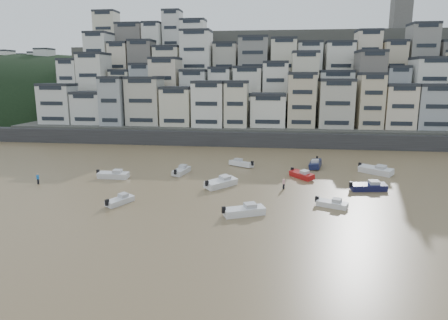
# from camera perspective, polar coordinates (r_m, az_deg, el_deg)

# --- Properties ---
(ground) EXTENTS (400.00, 400.00, 0.00)m
(ground) POSITION_cam_1_polar(r_m,az_deg,el_deg) (37.24, -15.13, -15.56)
(ground) COLOR #90794D
(ground) RESTS_ON ground
(sea_strip) EXTENTS (340.00, 340.00, 0.00)m
(sea_strip) POSITION_cam_1_polar(r_m,az_deg,el_deg) (215.03, -27.85, 6.16)
(sea_strip) COLOR #40565C
(sea_strip) RESTS_ON ground
(harbor_wall) EXTENTS (140.00, 3.00, 3.50)m
(harbor_wall) POSITION_cam_1_polar(r_m,az_deg,el_deg) (96.58, 5.28, 2.94)
(harbor_wall) COLOR #38383A
(harbor_wall) RESTS_ON ground
(hillside) EXTENTS (141.04, 66.00, 50.00)m
(hillside) POSITION_cam_1_polar(r_m,az_deg,el_deg) (135.21, 8.07, 10.27)
(hillside) COLOR #4C4C47
(hillside) RESTS_ON ground
(headland) EXTENTS (216.00, 135.00, 53.33)m
(headland) POSITION_cam_1_polar(r_m,az_deg,el_deg) (198.38, -25.93, 5.96)
(headland) COLOR black
(headland) RESTS_ON ground
(boat_a) EXTENTS (5.90, 4.05, 1.54)m
(boat_a) POSITION_cam_1_polar(r_m,az_deg,el_deg) (49.59, 2.92, -7.06)
(boat_a) COLOR white
(boat_a) RESTS_ON ground
(boat_b) EXTENTS (4.56, 3.11, 1.19)m
(boat_b) POSITION_cam_1_polar(r_m,az_deg,el_deg) (54.37, 15.19, -5.94)
(boat_b) COLOR white
(boat_b) RESTS_ON ground
(boat_c) EXTENTS (5.45, 6.09, 1.69)m
(boat_c) POSITION_cam_1_polar(r_m,az_deg,el_deg) (61.67, -0.42, -3.12)
(boat_c) COLOR white
(boat_c) RESTS_ON ground
(boat_d) EXTENTS (6.00, 2.84, 1.57)m
(boat_d) POSITION_cam_1_polar(r_m,az_deg,el_deg) (63.54, 19.97, -3.46)
(boat_d) COLOR #141640
(boat_d) RESTS_ON ground
(boat_e) EXTENTS (4.57, 5.25, 1.44)m
(boat_e) POSITION_cam_1_polar(r_m,az_deg,el_deg) (68.15, 11.04, -1.98)
(boat_e) COLOR #AB1515
(boat_e) RESTS_ON ground
(boat_f) EXTENTS (2.72, 5.65, 1.48)m
(boat_f) POSITION_cam_1_polar(r_m,az_deg,el_deg) (70.25, -6.10, -1.39)
(boat_f) COLOR silver
(boat_f) RESTS_ON ground
(boat_g) EXTENTS (6.26, 5.58, 1.73)m
(boat_g) POSITION_cam_1_polar(r_m,az_deg,el_deg) (74.56, 20.86, -1.24)
(boat_g) COLOR silver
(boat_g) RESTS_ON ground
(boat_h) EXTENTS (5.44, 4.25, 1.45)m
(boat_h) POSITION_cam_1_polar(r_m,az_deg,el_deg) (75.65, 2.49, -0.37)
(boat_h) COLOR silver
(boat_h) RESTS_ON ground
(boat_i) EXTENTS (3.24, 6.59, 1.72)m
(boat_i) POSITION_cam_1_polar(r_m,az_deg,el_deg) (76.66, 12.93, -0.39)
(boat_i) COLOR #151C41
(boat_i) RESTS_ON ground
(boat_j) EXTENTS (3.35, 4.80, 1.25)m
(boat_j) POSITION_cam_1_polar(r_m,az_deg,el_deg) (55.51, -14.66, -5.50)
(boat_j) COLOR silver
(boat_j) RESTS_ON ground
(boat_k) EXTENTS (5.69, 1.93, 1.54)m
(boat_k) POSITION_cam_1_polar(r_m,az_deg,el_deg) (69.32, -15.55, -1.92)
(boat_k) COLOR silver
(boat_k) RESTS_ON ground
(person_blue) EXTENTS (0.44, 0.44, 1.74)m
(person_blue) POSITION_cam_1_polar(r_m,az_deg,el_deg) (69.89, -25.06, -2.44)
(person_blue) COLOR blue
(person_blue) RESTS_ON ground
(person_pink) EXTENTS (0.44, 0.44, 1.74)m
(person_pink) POSITION_cam_1_polar(r_m,az_deg,el_deg) (61.23, 8.53, -3.34)
(person_pink) COLOR #EDA7AA
(person_pink) RESTS_ON ground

